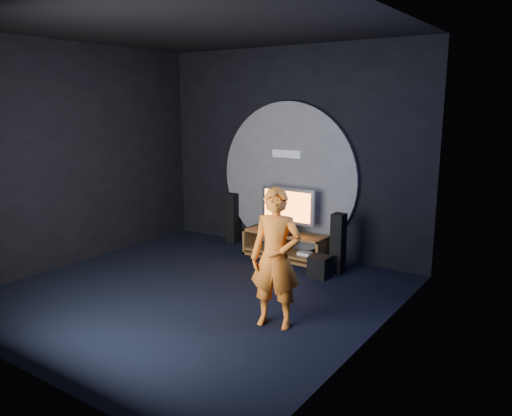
{
  "coord_description": "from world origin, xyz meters",
  "views": [
    {
      "loc": [
        4.37,
        -4.88,
        2.57
      ],
      "look_at": [
        0.29,
        1.05,
        1.05
      ],
      "focal_mm": 35.0,
      "sensor_mm": 36.0,
      "label": 1
    }
  ],
  "objects_px": {
    "media_console": "(286,247)",
    "tower_speaker_right": "(338,243)",
    "subwoofer": "(320,267)",
    "tower_speaker_left": "(233,218)",
    "tv": "(288,208)",
    "player": "(276,258)"
  },
  "relations": [
    {
      "from": "tv",
      "to": "subwoofer",
      "type": "height_order",
      "value": "tv"
    },
    {
      "from": "tower_speaker_left",
      "to": "player",
      "type": "xyz_separation_m",
      "value": [
        2.57,
        -2.58,
        0.36
      ]
    },
    {
      "from": "media_console",
      "to": "subwoofer",
      "type": "xyz_separation_m",
      "value": [
        0.91,
        -0.5,
        -0.03
      ]
    },
    {
      "from": "tower_speaker_right",
      "to": "subwoofer",
      "type": "xyz_separation_m",
      "value": [
        -0.13,
        -0.34,
        -0.3
      ]
    },
    {
      "from": "media_console",
      "to": "tower_speaker_right",
      "type": "relative_size",
      "value": 1.56
    },
    {
      "from": "tower_speaker_right",
      "to": "media_console",
      "type": "bearing_deg",
      "value": 170.79
    },
    {
      "from": "media_console",
      "to": "player",
      "type": "relative_size",
      "value": 0.89
    },
    {
      "from": "tv",
      "to": "tower_speaker_right",
      "type": "relative_size",
      "value": 1.05
    },
    {
      "from": "player",
      "to": "tower_speaker_right",
      "type": "bearing_deg",
      "value": 80.1
    },
    {
      "from": "media_console",
      "to": "tower_speaker_right",
      "type": "xyz_separation_m",
      "value": [
        1.04,
        -0.17,
        0.27
      ]
    },
    {
      "from": "tower_speaker_left",
      "to": "tower_speaker_right",
      "type": "height_order",
      "value": "same"
    },
    {
      "from": "tower_speaker_left",
      "to": "player",
      "type": "relative_size",
      "value": 0.57
    },
    {
      "from": "tv",
      "to": "player",
      "type": "bearing_deg",
      "value": -61.99
    },
    {
      "from": "subwoofer",
      "to": "tower_speaker_left",
      "type": "bearing_deg",
      "value": 160.29
    },
    {
      "from": "tv",
      "to": "subwoofer",
      "type": "relative_size",
      "value": 3.02
    },
    {
      "from": "media_console",
      "to": "tower_speaker_left",
      "type": "relative_size",
      "value": 1.56
    },
    {
      "from": "media_console",
      "to": "tv",
      "type": "relative_size",
      "value": 1.49
    },
    {
      "from": "subwoofer",
      "to": "tv",
      "type": "bearing_deg",
      "value": 148.04
    },
    {
      "from": "media_console",
      "to": "subwoofer",
      "type": "relative_size",
      "value": 4.48
    },
    {
      "from": "tower_speaker_right",
      "to": "player",
      "type": "bearing_deg",
      "value": -84.39
    },
    {
      "from": "media_console",
      "to": "tower_speaker_right",
      "type": "height_order",
      "value": "tower_speaker_right"
    },
    {
      "from": "tower_speaker_right",
      "to": "subwoofer",
      "type": "height_order",
      "value": "tower_speaker_right"
    }
  ]
}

